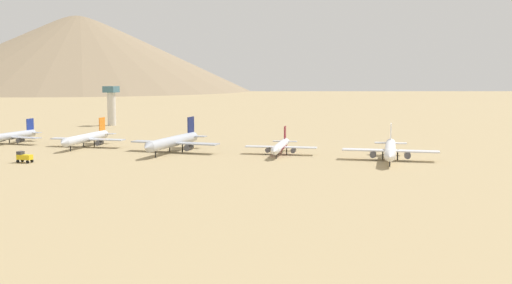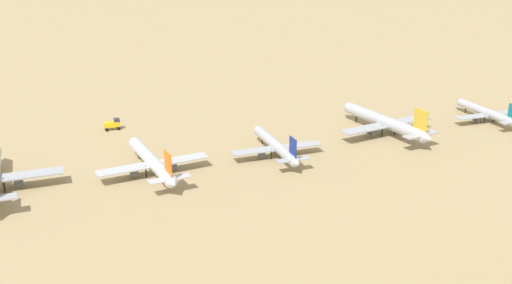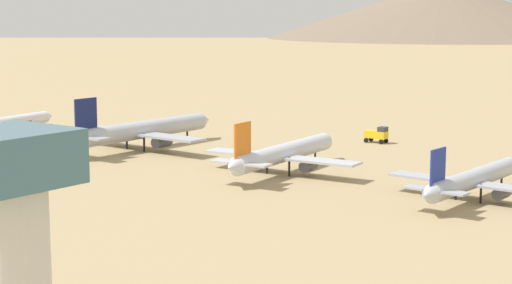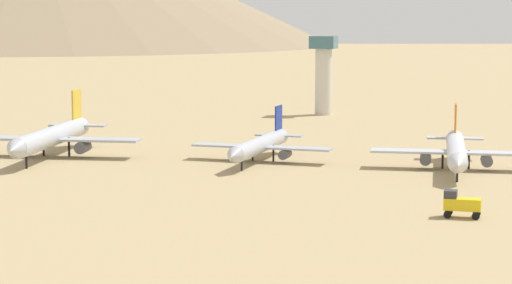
% 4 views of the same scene
% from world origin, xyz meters
% --- Properties ---
extents(ground_plane, '(1800.00, 1800.00, 0.00)m').
position_xyz_m(ground_plane, '(0.00, 0.00, 0.00)').
color(ground_plane, tan).
extents(parked_jet_2, '(34.93, 28.33, 10.08)m').
position_xyz_m(parked_jet_2, '(-2.47, -38.01, 3.40)').
color(parked_jet_2, '#B2B7C1').
rests_on(parked_jet_2, ground).
extents(parked_jet_3, '(39.25, 31.96, 11.31)m').
position_xyz_m(parked_jet_3, '(-2.34, -0.14, 3.81)').
color(parked_jet_3, silver).
rests_on(parked_jet_3, ground).
extents(parked_jet_4, '(43.95, 35.61, 12.70)m').
position_xyz_m(parked_jet_4, '(1.97, 41.22, 4.28)').
color(parked_jet_4, '#B2B7C1').
rests_on(parked_jet_4, ground).
extents(parked_jet_5, '(33.56, 27.38, 9.68)m').
position_xyz_m(parked_jet_5, '(-4.70, 82.05, 3.22)').
color(parked_jet_5, silver).
rests_on(parked_jet_5, ground).
extents(service_truck, '(2.65, 5.20, 3.90)m').
position_xyz_m(service_truck, '(41.62, 3.99, 2.08)').
color(service_truck, yellow).
rests_on(service_truck, ground).
extents(control_tower, '(7.20, 7.20, 22.78)m').
position_xyz_m(control_tower, '(-97.87, -45.68, 12.97)').
color(control_tower, beige).
rests_on(control_tower, ground).
extents(desert_hill_0, '(403.85, 403.85, 64.48)m').
position_xyz_m(desert_hill_0, '(786.40, 331.76, 32.24)').
color(desert_hill_0, '#7A6854').
rests_on(desert_hill_0, ground).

